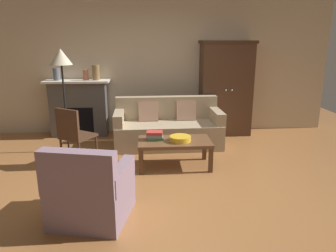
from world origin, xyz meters
TOP-DOWN VIEW (x-y plane):
  - ground_plane at (0.00, 0.00)m, footprint 9.60×9.60m
  - back_wall at (0.00, 2.55)m, footprint 7.20×0.10m
  - fireplace at (-1.55, 2.30)m, footprint 1.26×0.48m
  - armoire at (1.40, 2.22)m, footprint 1.06×0.57m
  - couch at (0.19, 1.53)m, footprint 1.94×0.90m
  - coffee_table at (0.22, 0.49)m, footprint 1.10×0.60m
  - fruit_bowl at (0.31, 0.44)m, footprint 0.32×0.32m
  - book_stack at (-0.07, 0.54)m, footprint 0.26×0.19m
  - mantel_vase_slate at (-1.93, 2.28)m, footprint 0.13×0.13m
  - mantel_vase_terracotta at (-1.37, 2.28)m, footprint 0.11×0.11m
  - mantel_vase_bronze at (-1.17, 2.28)m, footprint 0.14×0.14m
  - armchair_near_left at (-0.80, -0.95)m, footprint 0.91×0.92m
  - side_chair_wooden at (-1.32, 0.70)m, footprint 0.61×0.61m
  - floor_lamp at (-1.57, 1.30)m, footprint 0.36×0.36m

SIDE VIEW (x-z plane):
  - ground_plane at x=0.00m, z-range 0.00..0.00m
  - armchair_near_left at x=-0.80m, z-range -0.12..0.76m
  - couch at x=0.19m, z-range -0.11..0.75m
  - coffee_table at x=0.22m, z-range 0.16..0.58m
  - fruit_bowl at x=0.31m, z-range 0.42..0.50m
  - book_stack at x=-0.07m, z-range 0.42..0.55m
  - side_chair_wooden at x=-1.32m, z-range 0.06..0.96m
  - fireplace at x=-1.55m, z-range 0.01..1.13m
  - armoire at x=1.40m, z-range 0.00..1.88m
  - mantel_vase_terracotta at x=-1.37m, z-range 1.12..1.32m
  - mantel_vase_slate at x=-1.93m, z-range 1.12..1.36m
  - mantel_vase_bronze at x=-1.17m, z-range 1.12..1.41m
  - back_wall at x=0.00m, z-range 0.00..2.80m
  - floor_lamp at x=-1.57m, z-range 0.64..2.40m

